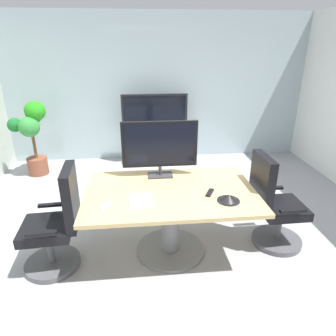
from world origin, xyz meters
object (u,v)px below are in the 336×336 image
object	(u,v)px
conference_table	(170,208)
tv_monitor	(160,146)
remote_control	(210,193)
office_chair_left	(57,228)
wall_display_unit	(155,140)
conference_phone	(229,198)
office_chair_right	(273,209)
potted_plant	(32,132)

from	to	relation	value
conference_table	tv_monitor	xyz separation A→B (m)	(-0.08, 0.40, 0.56)
remote_control	tv_monitor	bearing A→B (deg)	160.70
office_chair_left	tv_monitor	bearing A→B (deg)	112.19
conference_table	remote_control	world-z (taller)	remote_control
wall_display_unit	conference_phone	size ratio (longest dim) A/B	5.95
office_chair_right	tv_monitor	distance (m)	1.44
office_chair_left	tv_monitor	distance (m)	1.36
office_chair_right	wall_display_unit	size ratio (longest dim) A/B	0.83
office_chair_left	wall_display_unit	xyz separation A→B (m)	(1.16, 2.85, -0.01)
office_chair_left	potted_plant	world-z (taller)	potted_plant
office_chair_right	conference_phone	distance (m)	0.76
potted_plant	remote_control	bearing A→B (deg)	-44.67
potted_plant	office_chair_right	bearing A→B (deg)	-35.71
office_chair_right	tv_monitor	bearing A→B (deg)	72.10
wall_display_unit	office_chair_left	bearing A→B (deg)	-112.16
conference_phone	conference_table	bearing A→B (deg)	152.93
tv_monitor	potted_plant	world-z (taller)	tv_monitor
office_chair_left	potted_plant	size ratio (longest dim) A/B	0.85
conference_table	office_chair_left	world-z (taller)	office_chair_left
potted_plant	office_chair_left	bearing A→B (deg)	-69.32
office_chair_right	remote_control	world-z (taller)	office_chair_right
office_chair_left	office_chair_right	world-z (taller)	same
tv_monitor	remote_control	world-z (taller)	tv_monitor
office_chair_left	office_chair_right	distance (m)	2.31
remote_control	office_chair_left	bearing A→B (deg)	-151.75
conference_phone	potted_plant	bearing A→B (deg)	135.01
wall_display_unit	tv_monitor	bearing A→B (deg)	-92.00
conference_table	office_chair_right	distance (m)	1.16
conference_table	remote_control	bearing A→B (deg)	-14.57
remote_control	conference_phone	bearing A→B (deg)	-22.60
office_chair_right	remote_control	bearing A→B (deg)	97.99
wall_display_unit	potted_plant	size ratio (longest dim) A/B	1.02
office_chair_left	tv_monitor	size ratio (longest dim) A/B	1.30
conference_phone	office_chair_right	bearing A→B (deg)	25.02
potted_plant	conference_table	bearing A→B (deg)	-48.36
office_chair_left	remote_control	world-z (taller)	office_chair_left
potted_plant	remote_control	size ratio (longest dim) A/B	7.58
office_chair_left	conference_phone	size ratio (longest dim) A/B	4.95
tv_monitor	remote_control	bearing A→B (deg)	-46.75
conference_table	conference_phone	world-z (taller)	conference_phone
tv_monitor	conference_table	bearing A→B (deg)	-78.99
tv_monitor	potted_plant	distance (m)	2.82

